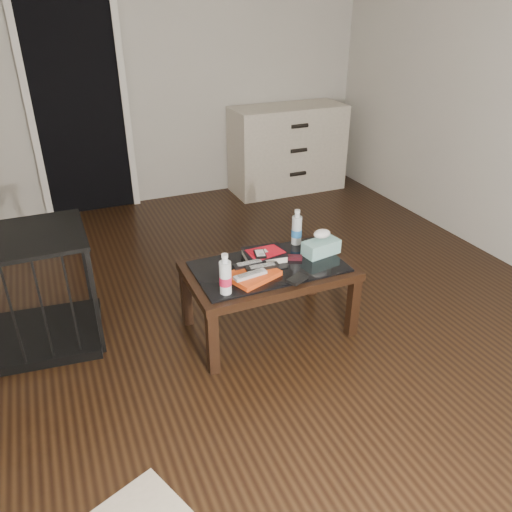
{
  "coord_description": "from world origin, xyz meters",
  "views": [
    {
      "loc": [
        -0.76,
        -2.49,
        1.92
      ],
      "look_at": [
        0.27,
        -0.09,
        0.55
      ],
      "focal_mm": 35.0,
      "sensor_mm": 36.0,
      "label": 1
    }
  ],
  "objects_px": {
    "coffee_table": "(269,275)",
    "textbook": "(264,255)",
    "water_bottle_left": "(225,274)",
    "water_bottle_right": "(297,227)",
    "dresser": "(287,149)",
    "tissue_box": "(321,247)",
    "pet_crate": "(19,311)"
  },
  "relations": [
    {
      "from": "coffee_table",
      "to": "textbook",
      "type": "height_order",
      "value": "textbook"
    },
    {
      "from": "pet_crate",
      "to": "textbook",
      "type": "bearing_deg",
      "value": -7.26
    },
    {
      "from": "coffee_table",
      "to": "dresser",
      "type": "relative_size",
      "value": 0.83
    },
    {
      "from": "water_bottle_right",
      "to": "tissue_box",
      "type": "distance_m",
      "value": 0.22
    },
    {
      "from": "water_bottle_right",
      "to": "tissue_box",
      "type": "height_order",
      "value": "water_bottle_right"
    },
    {
      "from": "textbook",
      "to": "water_bottle_right",
      "type": "distance_m",
      "value": 0.31
    },
    {
      "from": "pet_crate",
      "to": "tissue_box",
      "type": "relative_size",
      "value": 4.18
    },
    {
      "from": "dresser",
      "to": "textbook",
      "type": "distance_m",
      "value": 2.55
    },
    {
      "from": "textbook",
      "to": "water_bottle_left",
      "type": "bearing_deg",
      "value": -134.85
    },
    {
      "from": "dresser",
      "to": "coffee_table",
      "type": "bearing_deg",
      "value": -118.99
    },
    {
      "from": "coffee_table",
      "to": "dresser",
      "type": "xyz_separation_m",
      "value": [
        1.28,
        2.31,
        0.05
      ]
    },
    {
      "from": "coffee_table",
      "to": "tissue_box",
      "type": "relative_size",
      "value": 4.35
    },
    {
      "from": "water_bottle_left",
      "to": "water_bottle_right",
      "type": "relative_size",
      "value": 1.0
    },
    {
      "from": "pet_crate",
      "to": "water_bottle_right",
      "type": "distance_m",
      "value": 1.79
    },
    {
      "from": "textbook",
      "to": "dresser",
      "type": "bearing_deg",
      "value": 66.91
    },
    {
      "from": "coffee_table",
      "to": "water_bottle_left",
      "type": "height_order",
      "value": "water_bottle_left"
    },
    {
      "from": "coffee_table",
      "to": "dresser",
      "type": "height_order",
      "value": "dresser"
    },
    {
      "from": "dresser",
      "to": "water_bottle_right",
      "type": "height_order",
      "value": "dresser"
    },
    {
      "from": "coffee_table",
      "to": "pet_crate",
      "type": "bearing_deg",
      "value": 162.45
    },
    {
      "from": "tissue_box",
      "to": "water_bottle_left",
      "type": "bearing_deg",
      "value": -173.95
    },
    {
      "from": "coffee_table",
      "to": "water_bottle_left",
      "type": "distance_m",
      "value": 0.43
    },
    {
      "from": "textbook",
      "to": "water_bottle_left",
      "type": "xyz_separation_m",
      "value": [
        -0.36,
        -0.29,
        0.1
      ]
    },
    {
      "from": "coffee_table",
      "to": "textbook",
      "type": "xyz_separation_m",
      "value": [
        0.02,
        0.1,
        0.09
      ]
    },
    {
      "from": "water_bottle_left",
      "to": "water_bottle_right",
      "type": "bearing_deg",
      "value": 31.58
    },
    {
      "from": "pet_crate",
      "to": "tissue_box",
      "type": "bearing_deg",
      "value": -7.3
    },
    {
      "from": "coffee_table",
      "to": "water_bottle_right",
      "type": "distance_m",
      "value": 0.4
    },
    {
      "from": "water_bottle_right",
      "to": "coffee_table",
      "type": "bearing_deg",
      "value": -144.81
    },
    {
      "from": "pet_crate",
      "to": "tissue_box",
      "type": "height_order",
      "value": "pet_crate"
    },
    {
      "from": "water_bottle_right",
      "to": "dresser",
      "type": "bearing_deg",
      "value": 64.88
    },
    {
      "from": "textbook",
      "to": "tissue_box",
      "type": "xyz_separation_m",
      "value": [
        0.35,
        -0.09,
        0.02
      ]
    },
    {
      "from": "water_bottle_left",
      "to": "water_bottle_right",
      "type": "height_order",
      "value": "same"
    },
    {
      "from": "textbook",
      "to": "tissue_box",
      "type": "distance_m",
      "value": 0.36
    }
  ]
}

